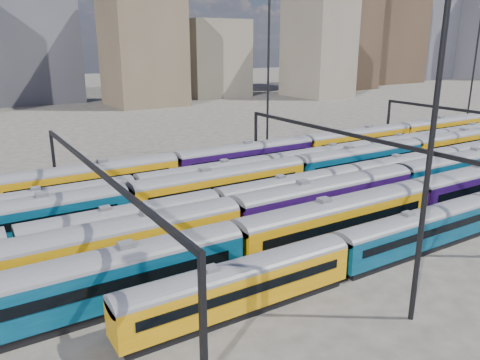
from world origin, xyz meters
TOP-DOWN VIEW (x-y plane):
  - ground at (0.00, 0.00)m, footprint 500.00×500.00m
  - rake_1 at (10.24, -10.00)m, footprint 132.09×3.22m
  - rake_2 at (2.36, -5.00)m, footprint 113.49×3.32m
  - rake_3 at (-8.14, 0.00)m, footprint 114.60×2.80m
  - rake_4 at (-4.68, 5.00)m, footprint 110.12×3.22m
  - rake_5 at (-3.97, 10.00)m, footprint 129.91×2.72m
  - rake_6 at (-17.02, 15.00)m, footprint 154.28×3.22m
  - gantry_1 at (-20.00, 0.00)m, footprint 0.35×40.35m
  - gantry_2 at (10.00, 0.00)m, footprint 0.35×40.35m
  - mast_2 at (-5.00, -22.00)m, footprint 1.40×0.50m
  - mast_3 at (15.00, 24.00)m, footprint 1.40×0.50m
  - mast_5 at (65.00, 20.00)m, footprint 1.40×0.50m
  - skyline at (104.75, 105.73)m, footprint 399.22×60.48m

SIDE VIEW (x-z plane):
  - ground at x=0.00m, z-range 0.00..0.00m
  - rake_5 at x=-3.97m, z-range 0.11..4.67m
  - rake_3 at x=-8.14m, z-range 0.12..4.81m
  - rake_1 at x=10.24m, z-range 0.14..5.57m
  - rake_6 at x=-17.02m, z-range 0.14..5.57m
  - rake_4 at x=-4.68m, z-range 0.14..5.58m
  - rake_2 at x=2.36m, z-range 0.14..5.75m
  - gantry_1 at x=-20.00m, z-range 2.78..10.80m
  - gantry_2 at x=10.00m, z-range 2.78..10.80m
  - mast_2 at x=-5.00m, z-range 1.17..26.77m
  - mast_3 at x=15.00m, z-range 1.17..26.77m
  - mast_5 at x=65.00m, z-range 1.17..26.77m
  - skyline at x=104.75m, z-range -4.18..45.85m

